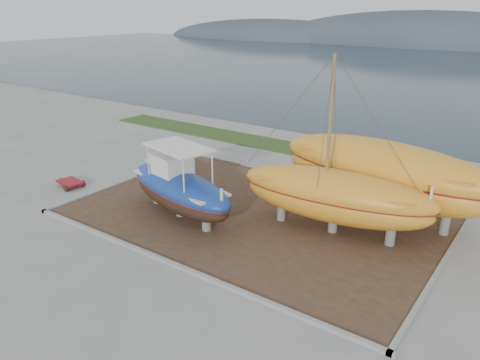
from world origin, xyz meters
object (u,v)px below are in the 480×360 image
Objects in this scene: blue_caique at (179,182)px; orange_bare_hull at (382,180)px; white_dinghy at (169,170)px; red_trailer at (70,184)px; orange_sailboat at (339,149)px.

blue_caique is 10.14m from orange_bare_hull.
red_trailer is (-4.01, -4.20, -0.50)m from white_dinghy.
white_dinghy is 5.83m from red_trailer.
orange_sailboat is (11.25, -0.65, 3.46)m from white_dinghy.
white_dinghy is 0.45× the size of orange_sailboat.
white_dinghy is (-4.17, 3.49, -1.22)m from blue_caique.
blue_caique is at bearing -164.53° from orange_sailboat.
orange_bare_hull reaches higher than red_trailer.
orange_bare_hull reaches higher than blue_caique.
white_dinghy is 0.36× the size of orange_bare_hull.
orange_bare_hull is 17.76m from red_trailer.
red_trailer is at bearing -173.28° from orange_sailboat.
orange_sailboat is at bearing 4.94° from white_dinghy.
orange_bare_hull is at bearing 64.77° from orange_sailboat.
blue_caique is at bearing -136.80° from orange_bare_hull.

